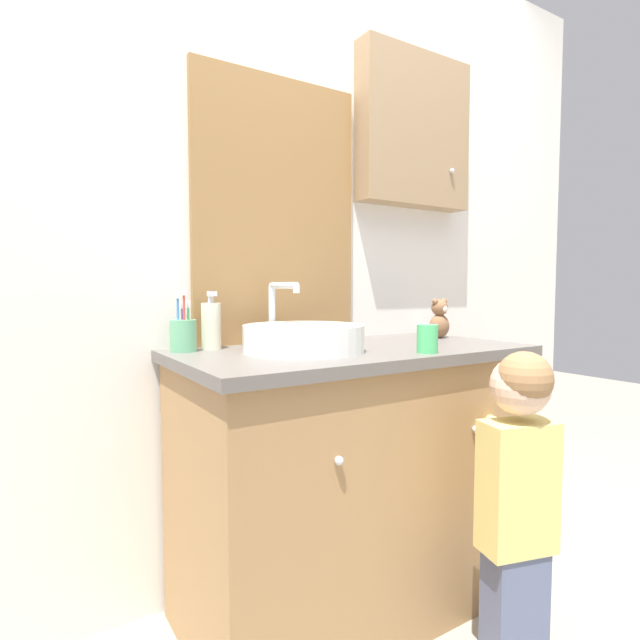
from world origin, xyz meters
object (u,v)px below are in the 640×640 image
object	(u,v)px
sink_basin	(303,337)
drinking_cup	(427,339)
teddy_bear	(439,319)
soap_dispenser	(211,325)
toothbrush_holder	(183,334)
child_figure	(518,481)

from	to	relation	value
sink_basin	drinking_cup	world-z (taller)	sink_basin
teddy_bear	soap_dispenser	bearing A→B (deg)	170.71
toothbrush_holder	child_figure	xyz separation A→B (m)	(0.71, -0.68, -0.39)
sink_basin	drinking_cup	xyz separation A→B (m)	(0.30, -0.23, -0.00)
sink_basin	child_figure	size ratio (longest dim) A/B	0.47
sink_basin	drinking_cup	bearing A→B (deg)	-37.02
child_figure	teddy_bear	distance (m)	0.73
soap_dispenser	drinking_cup	size ratio (longest dim) A/B	2.17
sink_basin	drinking_cup	size ratio (longest dim) A/B	4.94
drinking_cup	soap_dispenser	bearing A→B (deg)	139.69
sink_basin	teddy_bear	size ratio (longest dim) A/B	2.73
soap_dispenser	child_figure	xyz separation A→B (m)	(0.62, -0.69, -0.41)
child_figure	drinking_cup	xyz separation A→B (m)	(-0.10, 0.25, 0.38)
sink_basin	soap_dispenser	bearing A→B (deg)	135.59
drinking_cup	child_figure	bearing A→B (deg)	-68.79
soap_dispenser	drinking_cup	distance (m)	0.68
sink_basin	soap_dispenser	size ratio (longest dim) A/B	2.28
sink_basin	toothbrush_holder	distance (m)	0.37
soap_dispenser	drinking_cup	xyz separation A→B (m)	(0.52, -0.44, -0.03)
soap_dispenser	child_figure	size ratio (longest dim) A/B	0.21
child_figure	drinking_cup	size ratio (longest dim) A/B	10.49
toothbrush_holder	soap_dispenser	xyz separation A→B (m)	(0.10, 0.01, 0.02)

